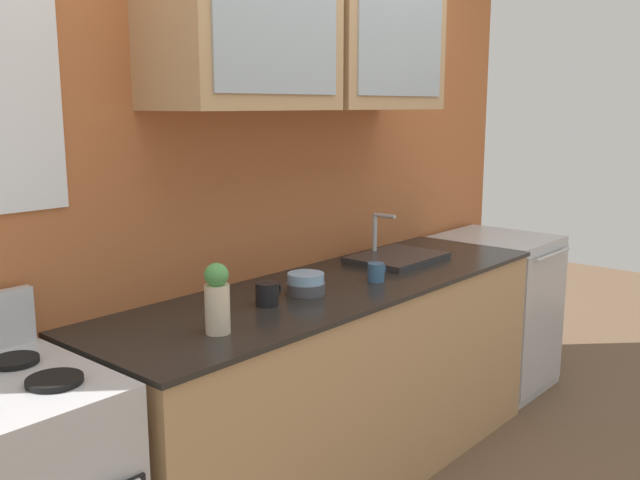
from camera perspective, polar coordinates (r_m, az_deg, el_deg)
ground_plane at (r=3.33m, az=1.33°, el=-18.64°), size 10.00×10.00×0.00m
back_wall_unit at (r=3.11m, az=-3.19°, el=10.10°), size 3.79×0.49×2.86m
counter at (r=3.14m, az=1.36°, el=-11.50°), size 2.32×0.68×0.90m
sink_faucet at (r=3.45m, az=6.23°, el=-1.36°), size 0.45×0.34×0.22m
bowl_stack at (r=2.83m, az=-1.16°, el=-3.58°), size 0.16×0.16×0.09m
vase at (r=2.35m, az=-8.36°, el=-4.72°), size 0.08×0.08×0.24m
cup_near_sink at (r=3.03m, az=4.60°, el=-2.62°), size 0.11×0.07×0.08m
cup_near_bowls at (r=2.68m, az=-4.30°, el=-4.38°), size 0.12×0.09×0.09m
dishwasher at (r=4.29m, az=13.95°, el=-5.60°), size 0.56×0.66×0.90m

